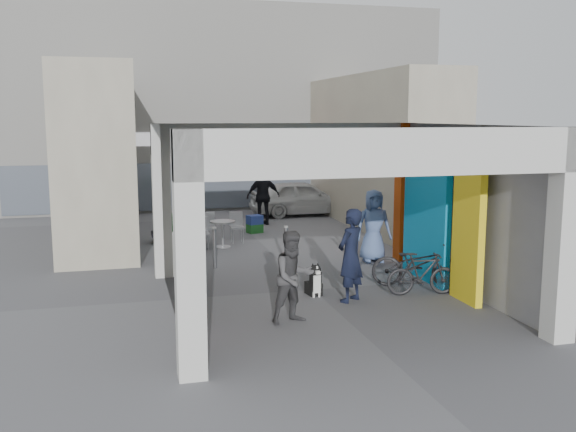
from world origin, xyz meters
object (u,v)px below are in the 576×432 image
object	(u,v)px
border_collie	(315,282)
man_crates	(263,196)
man_with_dog	(351,255)
man_back_turned	(294,277)
produce_stand	(173,231)
bicycle_rear	(422,274)
man_elderly	(374,226)
white_van	(302,198)
bicycle_front	(417,264)
cafe_set	(217,234)

from	to	relation	value
border_collie	man_crates	world-z (taller)	man_crates
man_with_dog	man_back_turned	world-z (taller)	man_with_dog
border_collie	man_back_turned	bearing A→B (deg)	-128.99
produce_stand	bicycle_rear	size ratio (longest dim) A/B	0.82
man_elderly	bicycle_rear	size ratio (longest dim) A/B	1.24
produce_stand	white_van	size ratio (longest dim) A/B	0.32
man_with_dog	bicycle_front	size ratio (longest dim) A/B	0.97
man_elderly	bicycle_front	world-z (taller)	man_elderly
man_elderly	white_van	bearing A→B (deg)	92.78
man_with_dog	man_back_turned	bearing A→B (deg)	-2.71
cafe_set	produce_stand	size ratio (longest dim) A/B	1.21
produce_stand	man_back_turned	bearing A→B (deg)	-88.48
produce_stand	cafe_set	bearing A→B (deg)	-44.21
border_collie	man_crates	size ratio (longest dim) A/B	0.36
border_collie	man_crates	bearing A→B (deg)	74.75
man_crates	white_van	world-z (taller)	man_crates
man_back_turned	man_elderly	distance (m)	5.30
man_back_turned	man_crates	distance (m)	10.49
bicycle_rear	border_collie	bearing A→B (deg)	84.48
man_crates	bicycle_front	xyz separation A→B (m)	(1.49, -8.68, -0.47)
produce_stand	man_with_dog	bearing A→B (deg)	-76.46
man_with_dog	man_back_turned	distance (m)	1.76
man_back_turned	bicycle_front	world-z (taller)	man_back_turned
man_with_dog	bicycle_front	distance (m)	1.95
man_elderly	bicycle_rear	distance (m)	3.18
cafe_set	man_crates	distance (m)	3.77
bicycle_front	white_van	xyz separation A→B (m)	(0.36, 10.40, 0.15)
man_crates	bicycle_front	distance (m)	8.82
man_with_dog	bicycle_rear	bearing A→B (deg)	144.70
cafe_set	white_van	distance (m)	6.21
produce_stand	man_back_turned	distance (m)	8.24
man_crates	white_van	distance (m)	2.55
man_back_turned	white_van	xyz separation A→B (m)	(3.58, 12.07, -0.18)
border_collie	man_back_turned	world-z (taller)	man_back_turned
produce_stand	man_elderly	xyz separation A→B (m)	(4.73, -3.88, 0.60)
border_collie	bicycle_rear	size ratio (longest dim) A/B	0.47
produce_stand	bicycle_front	distance (m)	7.97
cafe_set	bicycle_front	bearing A→B (deg)	-57.70
border_collie	bicycle_rear	bearing A→B (deg)	-22.67
man_back_turned	man_elderly	world-z (taller)	man_elderly
cafe_set	man_crates	bearing A→B (deg)	56.67
man_back_turned	bicycle_rear	size ratio (longest dim) A/B	1.12
man_crates	white_van	xyz separation A→B (m)	(1.85, 1.72, -0.32)
man_back_turned	bicycle_rear	world-z (taller)	man_back_turned
man_with_dog	man_elderly	distance (m)	3.67
cafe_set	man_with_dog	world-z (taller)	man_with_dog
man_back_turned	bicycle_front	size ratio (longest dim) A/B	0.86
bicycle_front	white_van	distance (m)	10.41
border_collie	white_van	world-z (taller)	white_van
man_crates	border_collie	bearing A→B (deg)	80.63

